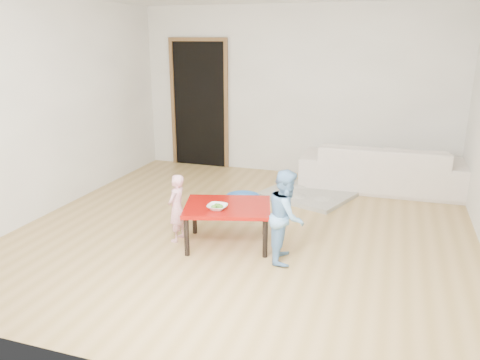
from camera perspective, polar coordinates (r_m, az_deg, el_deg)
The scene contains 13 objects.
floor at distance 5.40m, azimuth 0.67°, elevation -6.01°, with size 5.00×5.00×0.01m, color #A68447.
back_wall at distance 7.44m, azimuth 6.70°, elevation 10.63°, with size 5.00×0.02×2.60m, color white.
left_wall at distance 6.26m, azimuth -21.89°, elevation 8.35°, with size 0.02×5.00×2.60m, color white.
doorway at distance 7.93m, azimuth -4.92°, elevation 9.08°, with size 1.02×0.08×2.11m, color brown, non-canonical shape.
sofa at distance 7.02m, azimuth 16.90°, elevation 1.56°, with size 2.27×0.89×0.66m, color beige.
cushion at distance 6.84m, azimuth 15.28°, elevation 2.79°, with size 0.49×0.44×0.13m, color orange.
red_table at distance 4.94m, azimuth -1.50°, elevation -5.50°, with size 0.88×0.66×0.44m, color maroon, non-canonical shape.
bowl at distance 4.74m, azimuth -2.78°, elevation -3.32°, with size 0.20×0.20×0.05m, color white.
broccoli at distance 4.74m, azimuth -2.78°, elevation -3.28°, with size 0.12×0.12×0.06m, color #2D5919, non-canonical shape.
child_pink at distance 5.04m, azimuth -7.73°, elevation -3.41°, with size 0.27×0.18×0.74m, color #E06679.
child_blue at distance 4.55m, azimuth 5.68°, elevation -4.37°, with size 0.45×0.35×0.92m, color #62AEE3.
basin at distance 6.10m, azimuth 0.35°, elevation -2.55°, with size 0.45×0.45×0.14m, color #2F6DB4.
blanket at distance 6.54m, azimuth 8.20°, elevation -1.76°, with size 1.11×0.92×0.06m, color beige, non-canonical shape.
Camera 1 is at (1.51, -4.74, 2.12)m, focal length 35.00 mm.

